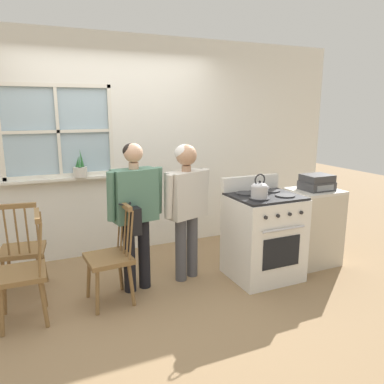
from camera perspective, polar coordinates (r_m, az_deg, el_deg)
ground_plane at (r=3.86m, az=-5.83°, el=-15.65°), size 16.00×16.00×0.00m
wall_back at (r=4.78m, az=-11.09°, el=6.56°), size 6.40×0.16×2.70m
chair_by_window at (r=3.67m, az=-12.27°, el=-9.77°), size 0.43×0.45×0.96m
chair_near_wall at (r=4.10m, az=-24.51°, el=-8.20°), size 0.47×0.46×0.96m
chair_center_cluster at (r=3.58m, az=-24.26°, el=-11.21°), size 0.41×0.43×0.96m
person_elderly_left at (r=3.72m, az=-8.68°, el=-1.87°), size 0.59×0.27×1.50m
person_teen_center at (r=3.93m, az=-0.86°, el=-0.89°), size 0.59×0.34×1.46m
stove at (r=4.16m, az=10.79°, el=-6.51°), size 0.72×0.68×1.08m
kettle at (r=3.82m, az=10.26°, el=0.37°), size 0.21×0.17×0.25m
potted_plant at (r=4.64m, az=-16.68°, el=3.24°), size 0.16×0.16×0.33m
handbag at (r=3.62m, az=-8.95°, el=-4.08°), size 0.20×0.23×0.31m
side_counter at (r=4.69m, az=17.86°, el=-5.03°), size 0.55×0.50×0.90m
stereo at (r=4.54m, az=18.49°, el=1.38°), size 0.34×0.29×0.18m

